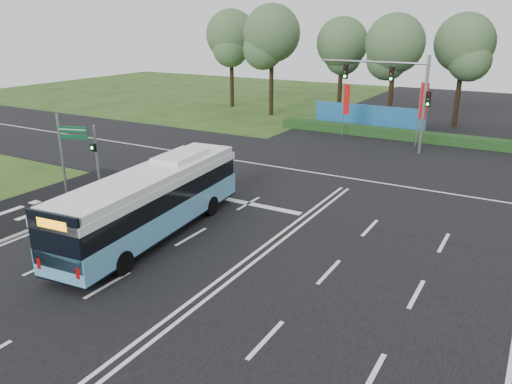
{
  "coord_description": "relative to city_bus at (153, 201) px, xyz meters",
  "views": [
    {
      "loc": [
        9.46,
        -16.22,
        9.11
      ],
      "look_at": [
        -1.1,
        2.0,
        1.94
      ],
      "focal_mm": 35.0,
      "sensor_mm": 36.0,
      "label": 1
    }
  ],
  "objects": [
    {
      "name": "banner_flag_mid",
      "position": [
        6.35,
        22.9,
        1.62
      ],
      "size": [
        0.69,
        0.35,
        5.04
      ],
      "rotation": [
        0.0,
        0.0,
        -0.43
      ],
      "color": "gray",
      "rests_on": "ground"
    },
    {
      "name": "banner_flag_left",
      "position": [
        0.17,
        23.36,
        1.29
      ],
      "size": [
        0.62,
        0.3,
        4.49
      ],
      "rotation": [
        0.0,
        0.0,
        -0.4
      ],
      "color": "gray",
      "rests_on": "ground"
    },
    {
      "name": "road_cross",
      "position": [
        4.86,
        12.6,
        -1.62
      ],
      "size": [
        120.0,
        14.0,
        0.05
      ],
      "primitive_type": "cube",
      "color": "black",
      "rests_on": "ground"
    },
    {
      "name": "city_bus",
      "position": [
        0.0,
        0.0,
        0.0
      ],
      "size": [
        3.47,
        11.54,
        3.26
      ],
      "rotation": [
        0.0,
        0.0,
        0.1
      ],
      "color": "#58A2CC",
      "rests_on": "ground"
    },
    {
      "name": "pedestrian_signal",
      "position": [
        -6.79,
        3.11,
        0.44
      ],
      "size": [
        0.34,
        0.43,
        3.81
      ],
      "rotation": [
        0.0,
        0.0,
        -0.19
      ],
      "color": "gray",
      "rests_on": "ground"
    },
    {
      "name": "traffic_light_gantry",
      "position": [
        5.06,
        21.1,
        3.02
      ],
      "size": [
        8.41,
        0.28,
        7.0
      ],
      "color": "gray",
      "rests_on": "ground"
    },
    {
      "name": "street_sign",
      "position": [
        -7.58,
        1.86,
        1.19
      ],
      "size": [
        1.72,
        0.57,
        4.56
      ],
      "rotation": [
        0.0,
        0.0,
        0.28
      ],
      "color": "gray",
      "rests_on": "ground"
    },
    {
      "name": "bike_path",
      "position": [
        -7.64,
        -2.4,
        -1.61
      ],
      "size": [
        5.0,
        18.0,
        0.06
      ],
      "primitive_type": "cube",
      "color": "black",
      "rests_on": "ground"
    },
    {
      "name": "kerb_strip",
      "position": [
        -5.24,
        -2.4,
        -1.58
      ],
      "size": [
        0.25,
        18.0,
        0.12
      ],
      "primitive_type": "cube",
      "color": "gray",
      "rests_on": "ground"
    },
    {
      "name": "blue_hoarding",
      "position": [
        0.86,
        27.6,
        -0.54
      ],
      "size": [
        10.0,
        0.3,
        2.2
      ],
      "primitive_type": "cube",
      "color": "#1C619C",
      "rests_on": "ground"
    },
    {
      "name": "ground",
      "position": [
        4.86,
        0.6,
        -1.64
      ],
      "size": [
        120.0,
        120.0,
        0.0
      ],
      "primitive_type": "plane",
      "color": "#244717",
      "rests_on": "ground"
    },
    {
      "name": "road_main",
      "position": [
        4.86,
        0.6,
        -1.62
      ],
      "size": [
        20.0,
        120.0,
        0.04
      ],
      "primitive_type": "cube",
      "color": "black",
      "rests_on": "ground"
    },
    {
      "name": "hedge",
      "position": [
        4.86,
        25.1,
        -1.24
      ],
      "size": [
        22.0,
        1.2,
        0.8
      ],
      "primitive_type": "cube",
      "color": "#153B18",
      "rests_on": "ground"
    },
    {
      "name": "eucalyptus_row",
      "position": [
        2.08,
        31.52,
        6.18
      ],
      "size": [
        42.21,
        8.68,
        11.71
      ],
      "color": "black",
      "rests_on": "ground"
    }
  ]
}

